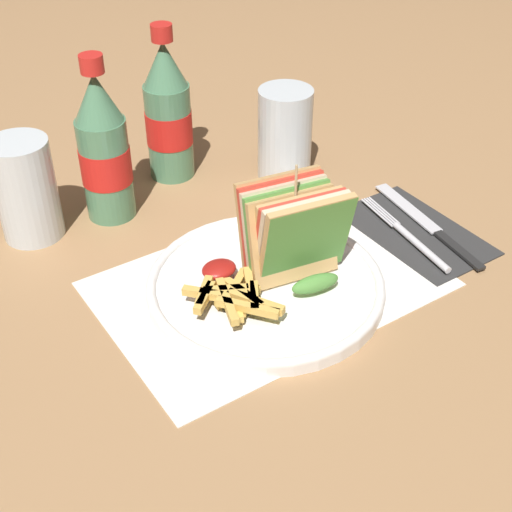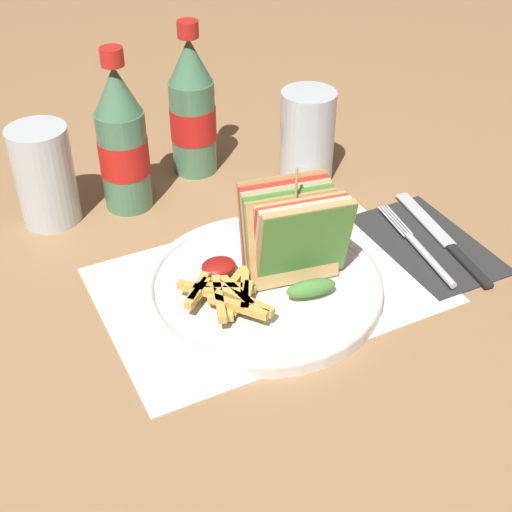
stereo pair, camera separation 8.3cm
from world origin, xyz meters
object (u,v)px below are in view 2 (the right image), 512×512
at_px(knife, 443,238).
at_px(glass_far, 46,182).
at_px(glass_near, 307,142).
at_px(fork, 422,251).
at_px(coke_bottle_near, 122,142).
at_px(coke_bottle_far, 192,110).
at_px(club_sandwich, 295,236).
at_px(plate_main, 264,286).

relative_size(knife, glass_far, 1.63).
bearing_deg(glass_far, glass_near, -9.01).
bearing_deg(fork, knife, 26.56).
height_order(coke_bottle_near, glass_near, coke_bottle_near).
distance_m(knife, coke_bottle_near, 0.43).
bearing_deg(coke_bottle_near, coke_bottle_far, 22.65).
distance_m(knife, glass_near, 0.24).
xyz_separation_m(club_sandwich, fork, (0.17, -0.02, -0.06)).
xyz_separation_m(club_sandwich, coke_bottle_near, (-0.12, 0.26, 0.03)).
bearing_deg(knife, glass_far, 155.28).
height_order(fork, coke_bottle_far, coke_bottle_far).
relative_size(club_sandwich, glass_far, 1.06).
bearing_deg(knife, coke_bottle_near, 149.07).
relative_size(club_sandwich, coke_bottle_near, 0.64).
bearing_deg(club_sandwich, fork, -7.92).
distance_m(club_sandwich, glass_far, 0.35).
xyz_separation_m(knife, coke_bottle_near, (-0.33, 0.27, 0.09)).
bearing_deg(coke_bottle_far, knife, -56.18).
bearing_deg(fork, coke_bottle_far, 124.77).
relative_size(fork, glass_near, 1.36).
bearing_deg(club_sandwich, glass_near, 56.89).
bearing_deg(knife, glass_near, 116.91).
distance_m(club_sandwich, coke_bottle_far, 0.31).
bearing_deg(coke_bottle_far, club_sandwich, -90.58).
bearing_deg(glass_far, coke_bottle_far, 9.59).
relative_size(club_sandwich, coke_bottle_far, 0.64).
height_order(club_sandwich, coke_bottle_far, coke_bottle_far).
xyz_separation_m(club_sandwich, glass_far, (-0.22, 0.27, -0.01)).
relative_size(coke_bottle_near, glass_near, 1.67).
height_order(club_sandwich, fork, club_sandwich).
xyz_separation_m(knife, glass_near, (-0.08, 0.22, 0.05)).
distance_m(plate_main, coke_bottle_near, 0.28).
bearing_deg(club_sandwich, glass_far, 129.43).
xyz_separation_m(glass_near, glass_far, (-0.36, 0.06, -0.00)).
xyz_separation_m(fork, knife, (0.04, 0.01, -0.00)).
height_order(club_sandwich, knife, club_sandwich).
relative_size(knife, coke_bottle_near, 0.98).
height_order(plate_main, club_sandwich, club_sandwich).
relative_size(knife, glass_near, 1.63).
relative_size(fork, coke_bottle_far, 0.81).
distance_m(coke_bottle_near, coke_bottle_far, 0.13).
relative_size(coke_bottle_near, coke_bottle_far, 1.00).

